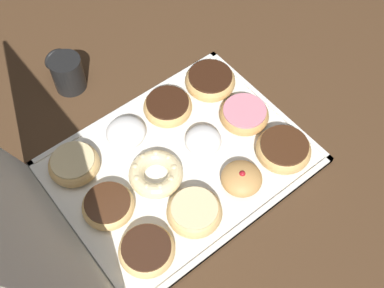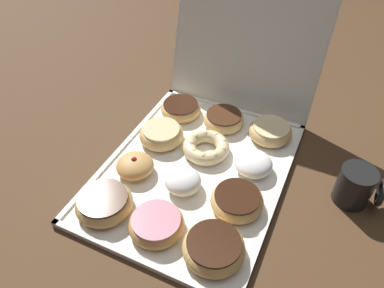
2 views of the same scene
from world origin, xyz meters
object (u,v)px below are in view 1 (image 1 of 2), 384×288
at_px(glazed_ring_donut_6, 194,212).
at_px(chocolate_frosted_donut_10, 109,206).
at_px(donut_box, 181,163).
at_px(powdered_filled_donut_4, 204,141).
at_px(jelly_filled_donut_3, 241,178).
at_px(glazed_ring_donut_11, 74,164).
at_px(coffee_mug, 67,72).
at_px(cruller_donut_7, 155,173).
at_px(chocolate_frosted_donut_2, 210,81).
at_px(chocolate_frosted_donut_5, 168,107).
at_px(chocolate_frosted_donut_9, 147,250).
at_px(pink_frosted_donut_1, 245,115).
at_px(powdered_filled_donut_8, 126,133).
at_px(chocolate_frosted_donut_0, 283,149).

height_order(glazed_ring_donut_6, chocolate_frosted_donut_10, glazed_ring_donut_6).
height_order(donut_box, powdered_filled_donut_4, powdered_filled_donut_4).
relative_size(jelly_filled_donut_3, glazed_ring_donut_11, 0.79).
bearing_deg(coffee_mug, cruller_donut_7, -179.02).
xyz_separation_m(chocolate_frosted_donut_10, coffee_mug, (0.35, -0.11, 0.02)).
xyz_separation_m(chocolate_frosted_donut_2, chocolate_frosted_donut_5, (0.00, 0.13, -0.00)).
relative_size(chocolate_frosted_donut_9, coffee_mug, 1.15).
xyz_separation_m(powdered_filled_donut_4, coffee_mug, (0.35, 0.13, 0.01)).
height_order(cruller_donut_7, glazed_ring_donut_11, glazed_ring_donut_11).
height_order(jelly_filled_donut_3, cruller_donut_7, jelly_filled_donut_3).
relative_size(powdered_filled_donut_4, chocolate_frosted_donut_9, 0.73).
distance_m(pink_frosted_donut_1, powdered_filled_donut_8, 0.27).
bearing_deg(chocolate_frosted_donut_2, donut_box, 123.74).
bearing_deg(chocolate_frosted_donut_2, chocolate_frosted_donut_0, 179.89).
bearing_deg(chocolate_frosted_donut_2, jelly_filled_donut_3, 154.01).
bearing_deg(cruller_donut_7, powdered_filled_donut_8, -4.31).
bearing_deg(powdered_filled_donut_4, glazed_ring_donut_6, 134.37).
height_order(donut_box, coffee_mug, coffee_mug).
xyz_separation_m(chocolate_frosted_donut_5, coffee_mug, (0.22, 0.13, 0.02)).
bearing_deg(donut_box, pink_frosted_donut_1, -90.35).
distance_m(chocolate_frosted_donut_9, glazed_ring_donut_11, 0.25).
height_order(cruller_donut_7, chocolate_frosted_donut_9, same).
distance_m(donut_box, glazed_ring_donut_11, 0.23).
distance_m(glazed_ring_donut_6, cruller_donut_7, 0.12).
bearing_deg(coffee_mug, jelly_filled_donut_3, -163.70).
bearing_deg(pink_frosted_donut_1, coffee_mug, 36.19).
bearing_deg(cruller_donut_7, glazed_ring_donut_6, -176.53).
distance_m(chocolate_frosted_donut_5, cruller_donut_7, 0.18).
bearing_deg(jelly_filled_donut_3, pink_frosted_donut_1, -44.18).
relative_size(powdered_filled_donut_8, chocolate_frosted_donut_9, 0.80).
bearing_deg(pink_frosted_donut_1, cruller_donut_7, 88.98).
distance_m(donut_box, pink_frosted_donut_1, 0.19).
relative_size(powdered_filled_donut_8, chocolate_frosted_donut_10, 0.82).
bearing_deg(chocolate_frosted_donut_0, cruller_donut_7, 63.06).
relative_size(donut_box, chocolate_frosted_donut_5, 4.67).
bearing_deg(coffee_mug, glazed_ring_donut_6, -178.36).
distance_m(donut_box, cruller_donut_7, 0.07).
bearing_deg(jelly_filled_donut_3, chocolate_frosted_donut_9, 90.75).
bearing_deg(pink_frosted_donut_1, donut_box, 89.65).
xyz_separation_m(glazed_ring_donut_11, coffee_mug, (0.22, -0.12, 0.02)).
bearing_deg(powdered_filled_donut_8, chocolate_frosted_donut_10, 134.56).
distance_m(jelly_filled_donut_3, chocolate_frosted_donut_5, 0.25).
bearing_deg(powdered_filled_donut_4, donut_box, 88.13).
xyz_separation_m(glazed_ring_donut_6, chocolate_frosted_donut_10, (0.12, 0.13, -0.00)).
height_order(jelly_filled_donut_3, glazed_ring_donut_6, jelly_filled_donut_3).
xyz_separation_m(jelly_filled_donut_3, chocolate_frosted_donut_10, (0.12, 0.25, -0.00)).
distance_m(powdered_filled_donut_4, chocolate_frosted_donut_10, 0.25).
distance_m(cruller_donut_7, chocolate_frosted_donut_9, 0.17).
bearing_deg(cruller_donut_7, chocolate_frosted_donut_9, 138.56).
xyz_separation_m(donut_box, cruller_donut_7, (0.00, 0.07, 0.02)).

